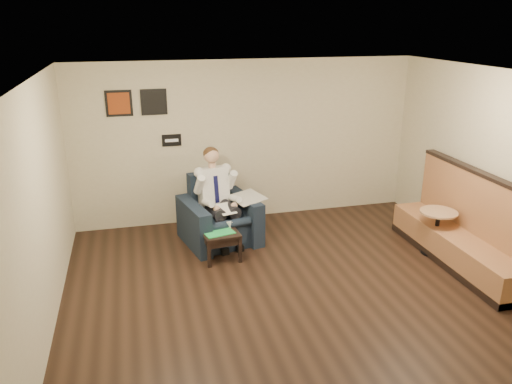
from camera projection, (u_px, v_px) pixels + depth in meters
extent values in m
plane|color=black|center=(301.00, 300.00, 6.42)|extent=(6.00, 6.00, 0.00)
cube|color=beige|center=(247.00, 141.00, 8.71)|extent=(6.00, 0.02, 2.80)
cube|color=beige|center=(460.00, 352.00, 3.22)|extent=(6.00, 0.02, 2.80)
cube|color=beige|center=(36.00, 222.00, 5.26)|extent=(0.02, 6.00, 2.80)
cube|color=white|center=(308.00, 79.00, 5.50)|extent=(6.00, 6.00, 0.02)
cube|color=black|center=(172.00, 140.00, 8.36)|extent=(0.32, 0.02, 0.20)
cube|color=#903611|center=(119.00, 103.00, 7.96)|extent=(0.42, 0.03, 0.42)
cube|color=black|center=(154.00, 102.00, 8.08)|extent=(0.42, 0.03, 0.42)
cube|color=black|center=(219.00, 211.00, 7.96)|extent=(1.31, 1.31, 1.06)
cube|color=white|center=(226.00, 209.00, 7.70)|extent=(0.33, 0.40, 0.01)
cube|color=silver|center=(247.00, 197.00, 7.99)|extent=(0.60, 0.68, 0.01)
cube|color=black|center=(220.00, 245.00, 7.49)|extent=(0.58, 0.58, 0.43)
cube|color=#29D15D|center=(218.00, 232.00, 7.39)|extent=(0.49, 0.40, 0.01)
cylinder|color=white|center=(229.00, 224.00, 7.56)|extent=(0.09, 0.09, 0.09)
cube|color=black|center=(220.00, 227.00, 7.57)|extent=(0.14, 0.08, 0.01)
cube|color=#9B633C|center=(461.00, 219.00, 7.23)|extent=(0.63, 2.64, 1.35)
cylinder|color=tan|center=(436.00, 232.00, 7.61)|extent=(0.66, 0.66, 0.69)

